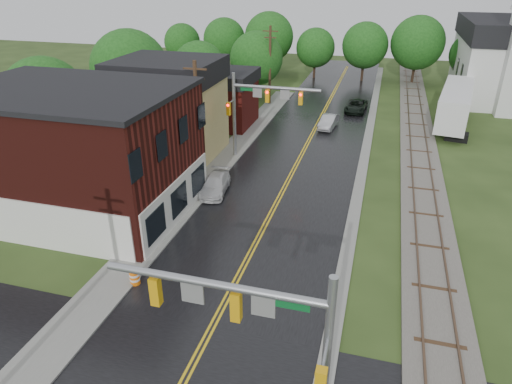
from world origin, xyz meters
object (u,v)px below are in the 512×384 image
at_px(utility_pole_b, 198,119).
at_px(utility_pole_c, 270,64).
at_px(tree_left_c, 200,70).
at_px(tree_left_a, 47,101).
at_px(church, 508,51).
at_px(semi_trailer, 455,104).
at_px(traffic_signal_far, 259,102).
at_px(tree_left_e, 257,60).
at_px(tree_left_b, 131,71).
at_px(traffic_signal_near, 260,324).
at_px(sedan_silver, 328,122).
at_px(suv_dark, 356,106).
at_px(pickup_white, 215,185).
at_px(brick_building, 76,151).
at_px(construction_barrel, 135,277).

xyz_separation_m(utility_pole_b, utility_pole_c, (0.00, 22.00, 0.00)).
bearing_deg(tree_left_c, tree_left_a, -108.43).
xyz_separation_m(church, semi_trailer, (-6.49, -12.68, -3.49)).
height_order(utility_pole_c, semi_trailer, utility_pole_c).
relative_size(traffic_signal_far, tree_left_e, 0.90).
distance_m(utility_pole_c, tree_left_a, 25.67).
bearing_deg(tree_left_b, church, 29.99).
bearing_deg(traffic_signal_near, church, 72.28).
bearing_deg(sedan_silver, church, 48.69).
xyz_separation_m(traffic_signal_far, suv_dark, (6.96, 16.58, -4.32)).
xyz_separation_m(utility_pole_b, tree_left_e, (-2.05, 23.90, 0.09)).
height_order(sedan_silver, semi_trailer, semi_trailer).
height_order(traffic_signal_near, utility_pole_b, utility_pole_b).
relative_size(church, tree_left_c, 2.61).
relative_size(tree_left_a, pickup_white, 2.04).
bearing_deg(brick_building, tree_left_e, 83.29).
bearing_deg(utility_pole_c, church, 19.97).
height_order(tree_left_a, tree_left_e, tree_left_a).
bearing_deg(tree_left_b, pickup_white, -42.91).
xyz_separation_m(tree_left_a, tree_left_e, (11.00, 24.00, -0.30)).
bearing_deg(suv_dark, traffic_signal_far, -109.24).
xyz_separation_m(utility_pole_c, pickup_white, (2.08, -24.30, -4.10)).
relative_size(church, traffic_signal_far, 2.72).
bearing_deg(traffic_signal_near, utility_pole_b, 117.19).
distance_m(brick_building, tree_left_e, 31.12).
relative_size(traffic_signal_far, tree_left_c, 0.96).
distance_m(brick_building, tree_left_a, 10.14).
height_order(tree_left_a, pickup_white, tree_left_a).
bearing_deg(tree_left_a, traffic_signal_near, -40.47).
xyz_separation_m(tree_left_b, pickup_white, (13.12, -12.20, -5.10)).
height_order(traffic_signal_near, tree_left_c, tree_left_c).
bearing_deg(construction_barrel, utility_pole_c, 92.89).
distance_m(traffic_signal_near, utility_pole_c, 43.24).
bearing_deg(tree_left_b, traffic_signal_near, -54.51).
relative_size(traffic_signal_far, tree_left_b, 0.76).
xyz_separation_m(pickup_white, construction_barrel, (-0.28, -11.33, -0.16)).
distance_m(tree_left_c, construction_barrel, 33.00).
height_order(tree_left_e, suv_dark, tree_left_e).
height_order(tree_left_c, tree_left_e, tree_left_e).
distance_m(utility_pole_b, tree_left_b, 14.87).
xyz_separation_m(traffic_signal_far, utility_pole_b, (-3.33, -5.00, -0.25)).
distance_m(brick_building, traffic_signal_near, 20.60).
height_order(tree_left_c, suv_dark, tree_left_c).
xyz_separation_m(church, traffic_signal_far, (-23.47, -26.74, -0.86)).
bearing_deg(semi_trailer, sedan_silver, -160.97).
distance_m(traffic_signal_near, utility_pole_b, 22.49).
relative_size(brick_building, semi_trailer, 1.11).
relative_size(sedan_silver, construction_barrel, 4.34).
distance_m(traffic_signal_far, semi_trailer, 22.20).
relative_size(utility_pole_b, tree_left_c, 1.18).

